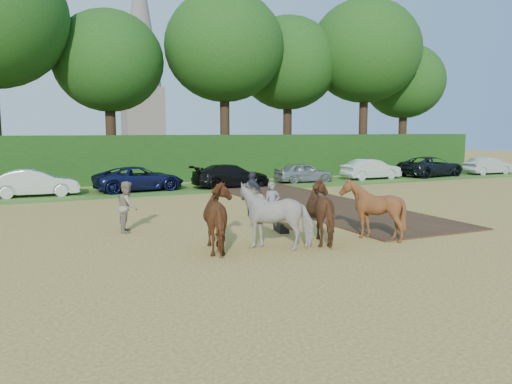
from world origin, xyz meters
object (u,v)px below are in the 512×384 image
object	(u,v)px
spectator_far	(252,194)
plough_team	(301,213)
spectator_near	(128,206)
parked_cars	(268,174)
church	(141,51)

from	to	relation	value
spectator_far	plough_team	bearing A→B (deg)	149.54
spectator_near	parked_cars	distance (m)	14.96
church	spectator_far	bearing A→B (deg)	-97.26
spectator_near	plough_team	xyz separation A→B (m)	(4.27, -3.90, 0.08)
spectator_near	plough_team	distance (m)	5.78
spectator_far	church	bearing A→B (deg)	-30.25
spectator_near	spectator_far	world-z (taller)	spectator_far
spectator_far	plough_team	size ratio (longest dim) A/B	0.28
spectator_near	parked_cars	size ratio (longest dim) A/B	0.04
parked_cars	church	size ratio (longest dim) A/B	1.50
spectator_near	spectator_far	bearing A→B (deg)	-65.15
plough_team	spectator_near	bearing A→B (deg)	137.58
parked_cars	spectator_near	bearing A→B (deg)	-133.56
spectator_far	plough_team	world-z (taller)	plough_team
spectator_near	parked_cars	world-z (taller)	spectator_near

